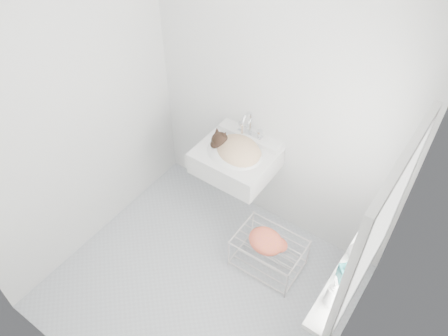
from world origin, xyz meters
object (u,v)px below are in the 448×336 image
Objects in this scene: sink at (236,151)px; bottle_c at (356,258)px; wire_rack at (268,254)px; bottle_a at (330,303)px; cat at (237,149)px; bottle_b at (343,279)px.

sink is 1.24m from bottle_c.
wire_rack is at bearing 167.70° from bottle_c.
sink is 3.23× the size of bottle_a.
bottle_a is at bearing -33.29° from sink.
sink is 0.04m from cat.
wire_rack is 1.03m from bottle_b.
wire_rack is 3.33× the size of bottle_c.
sink is 1.31m from bottle_b.
bottle_b is (0.67, -0.33, 0.70)m from wire_rack.
bottle_a is 1.16× the size of bottle_c.
cat reaches higher than sink.
sink is 1.13× the size of wire_rack.
cat is 1.39m from bottle_a.
cat reaches higher than bottle_b.
wire_rack is 0.98m from bottle_c.
bottle_b is (1.18, -0.58, 0.00)m from sink.
bottle_b is at bearing 90.00° from bottle_a.
bottle_a is 1.06× the size of bottle_b.
cat is 2.32× the size of bottle_a.
bottle_a reaches higher than bottle_c.
bottle_a reaches higher than wire_rack.
cat is (0.01, -0.02, 0.04)m from sink.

